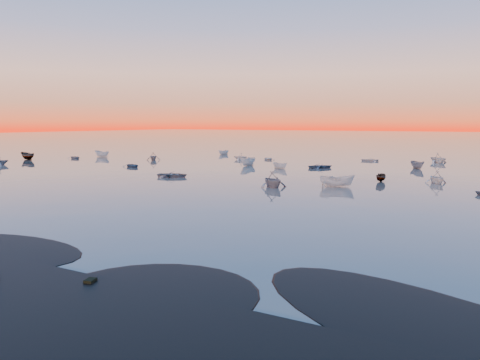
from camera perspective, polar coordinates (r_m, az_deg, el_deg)
The scene contains 6 objects.
ground at distance 122.49m, azimuth 17.25°, elevation 3.09°, with size 600.00×600.00×0.00m, color slate.
mud_lobes at distance 32.85m, azimuth -24.58°, elevation -7.37°, with size 140.00×6.00×0.07m, color black, non-canonical shape.
moored_fleet at distance 77.37m, azimuth 9.74°, elevation 1.16°, with size 124.00×58.00×1.20m, color silver, non-canonical shape.
boat_near_left at distance 83.97m, azimuth -12.97°, elevation 1.54°, with size 3.83×1.60×0.96m, color #3D5774.
boat_near_center at distance 58.23m, azimuth 11.73°, elevation -0.81°, with size 4.24×1.80×1.47m, color silver.
boat_near_right at distance 65.51m, azimuth 22.84°, elevation -0.36°, with size 3.46×1.56×1.21m, color silver.
Camera 1 is at (26.03, -19.44, 7.84)m, focal length 35.00 mm.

